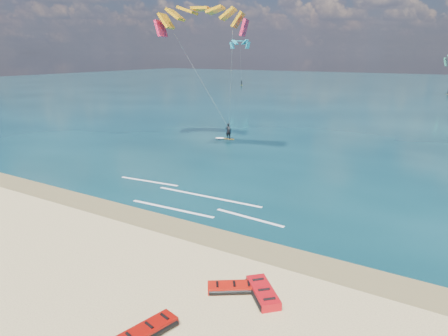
# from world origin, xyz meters

# --- Properties ---
(ground) EXTENTS (320.00, 320.00, 0.00)m
(ground) POSITION_xyz_m (0.00, 40.00, 0.00)
(ground) COLOR tan
(ground) RESTS_ON ground
(wet_sand_strip) EXTENTS (320.00, 2.40, 0.01)m
(wet_sand_strip) POSITION_xyz_m (0.00, 3.00, 0.00)
(wet_sand_strip) COLOR olive
(wet_sand_strip) RESTS_ON ground
(sea) EXTENTS (320.00, 200.00, 0.04)m
(sea) POSITION_xyz_m (0.00, 104.00, 0.02)
(sea) COLOR #092932
(sea) RESTS_ON ground
(packed_kite_left) EXTENTS (2.44, 2.11, 0.37)m
(packed_kite_left) POSITION_xyz_m (6.11, -1.02, 0.00)
(packed_kite_left) COLOR red
(packed_kite_left) RESTS_ON ground
(packed_kite_mid) EXTENTS (2.59, 2.61, 0.44)m
(packed_kite_mid) POSITION_xyz_m (7.43, -0.70, 0.00)
(packed_kite_mid) COLOR red
(packed_kite_mid) RESTS_ON ground
(packed_kite_right) EXTENTS (1.67, 2.70, 0.40)m
(packed_kite_right) POSITION_xyz_m (4.88, -5.04, 0.00)
(packed_kite_right) COLOR #9D0C06
(packed_kite_right) RESTS_ON ground
(kitesurfer_main) EXTENTS (8.80, 9.69, 15.59)m
(kitesurfer_main) POSITION_xyz_m (-9.28, 22.05, 8.10)
(kitesurfer_main) COLOR gold
(kitesurfer_main) RESTS_ON sea
(shoreline_foam) EXTENTS (15.24, 4.31, 0.01)m
(shoreline_foam) POSITION_xyz_m (-1.78, 7.07, 0.04)
(shoreline_foam) COLOR white
(shoreline_foam) RESTS_ON ground
(distant_kites) EXTENTS (82.55, 29.34, 13.28)m
(distant_kites) POSITION_xyz_m (-6.37, 86.96, 5.61)
(distant_kites) COLOR #2BAABE
(distant_kites) RESTS_ON ground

